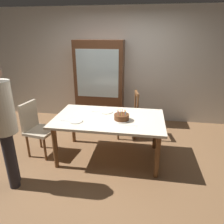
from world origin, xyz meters
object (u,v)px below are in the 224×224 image
Objects in this scene: plate_near_celebrant at (76,121)px; chair_upholstered at (36,126)px; person_celebrant at (3,122)px; china_cabinet at (100,83)px; dining_table at (109,122)px; birthday_cake at (122,117)px; chair_spindle_back at (128,115)px; plate_far_side at (106,112)px.

plate_near_celebrant is 0.83m from chair_upholstered.
china_cabinet is (0.73, 2.46, -0.01)m from person_celebrant.
dining_table is 1.66m from china_cabinet.
person_celebrant is (0.05, -0.83, 0.43)m from chair_upholstered.
person_celebrant reaches higher than chair_upholstered.
chair_spindle_back is at bearing 88.58° from birthday_cake.
chair_spindle_back is at bearing 31.45° from chair_upholstered.
dining_table is at bearing -69.52° from plate_far_side.
birthday_cake is 0.99m from chair_spindle_back.
dining_table is 0.91m from chair_spindle_back.
chair_spindle_back is 0.50× the size of china_cabinet.
chair_spindle_back and chair_upholstered have the same top height.
chair_spindle_back reaches higher than dining_table.
china_cabinet is (0.79, 1.63, 0.42)m from chair_upholstered.
chair_spindle_back is (0.73, 1.09, -0.29)m from plate_near_celebrant.
chair_spindle_back is (0.24, 0.85, -0.21)m from dining_table.
china_cabinet is at bearing 113.35° from birthday_cake.
plate_near_celebrant is 1.34m from chair_spindle_back.
birthday_cake is at bearing -19.63° from dining_table.
birthday_cake is 0.72m from plate_near_celebrant.
china_cabinet is (-0.49, 1.56, 0.29)m from dining_table.
chair_upholstered reaches higher than dining_table.
chair_upholstered is 0.56× the size of person_celebrant.
plate_far_side is 0.23× the size of chair_spindle_back.
plate_near_celebrant is 1.00× the size of plate_far_side.
chair_spindle_back reaches higher than plate_far_side.
dining_table is at bearing -72.53° from china_cabinet.
person_celebrant is at bearing -138.02° from plate_near_celebrant.
chair_upholstered is (-1.19, -0.31, -0.22)m from plate_far_side.
china_cabinet reaches higher than plate_far_side.
chair_upholstered is at bearing -148.55° from chair_spindle_back.
dining_table is 1.87× the size of chair_spindle_back.
china_cabinet is (-0.73, 0.70, 0.49)m from chair_spindle_back.
dining_table is 0.94× the size of china_cabinet.
plate_near_celebrant and plate_far_side have the same top height.
china_cabinet reaches higher than birthday_cake.
person_celebrant is (-1.46, -1.75, 0.51)m from chair_spindle_back.
dining_table is at bearing 36.30° from person_celebrant.
chair_spindle_back is (0.02, 0.93, -0.33)m from birthday_cake.
chair_upholstered is 0.50× the size of china_cabinet.
person_celebrant is 0.89× the size of china_cabinet.
chair_upholstered is at bearing 168.14° from plate_near_celebrant.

